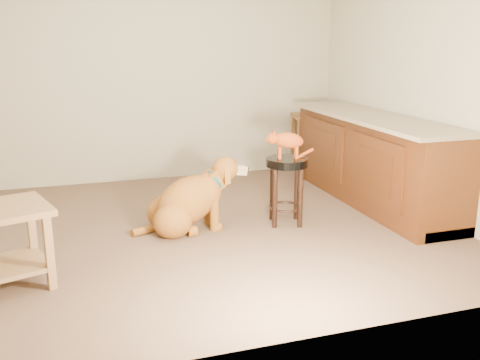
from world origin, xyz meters
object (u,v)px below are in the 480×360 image
object	(u,v)px
padded_stool	(286,177)
golden_retriever	(188,202)
tabby_kitten	(286,141)
side_table	(7,234)
wood_stool	(308,142)

from	to	relation	value
padded_stool	golden_retriever	bearing A→B (deg)	174.31
padded_stool	tabby_kitten	distance (m)	0.34
side_table	golden_retriever	bearing A→B (deg)	26.69
side_table	tabby_kitten	distance (m)	2.49
padded_stool	side_table	distance (m)	2.46
padded_stool	tabby_kitten	bearing A→B (deg)	159.23
padded_stool	tabby_kitten	xyz separation A→B (m)	(-0.01, 0.00, 0.34)
tabby_kitten	wood_stool	bearing A→B (deg)	74.09
wood_stool	side_table	distance (m)	4.19
side_table	tabby_kitten	size ratio (longest dim) A/B	1.50
padded_stool	wood_stool	world-z (taller)	wood_stool
wood_stool	side_table	size ratio (longest dim) A/B	1.07
tabby_kitten	side_table	bearing A→B (deg)	-149.76
wood_stool	side_table	xyz separation A→B (m)	(-3.43, -2.41, -0.01)
wood_stool	golden_retriever	distance (m)	2.59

